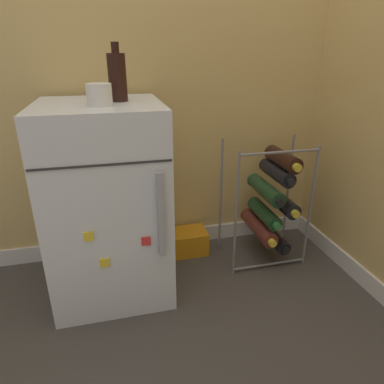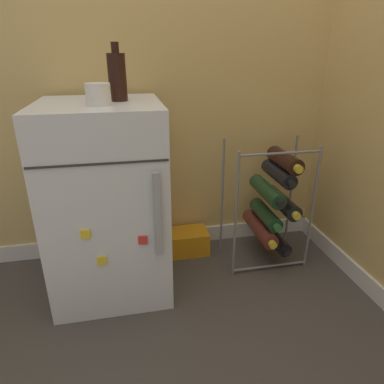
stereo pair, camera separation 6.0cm
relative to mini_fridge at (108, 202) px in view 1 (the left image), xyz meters
name	(u,v)px [view 1 (the left image)]	position (x,y,z in m)	size (l,w,h in m)	color
ground_plane	(212,325)	(0.37, -0.39, -0.43)	(14.00, 14.00, 0.00)	#423D38
wall_back	(173,6)	(0.37, 0.32, 0.81)	(6.58, 0.07, 2.50)	tan
mini_fridge	(108,202)	(0.00, 0.00, 0.00)	(0.50, 0.54, 0.86)	silver
wine_rack	(271,201)	(0.82, 0.04, -0.10)	(0.41, 0.33, 0.64)	slate
soda_box	(185,242)	(0.39, 0.19, -0.37)	(0.23, 0.16, 0.13)	orange
fridge_top_cup	(99,95)	(0.01, -0.09, 0.47)	(0.09, 0.09, 0.08)	silver
fridge_top_bottle	(117,77)	(0.09, 0.02, 0.52)	(0.07, 0.07, 0.22)	black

